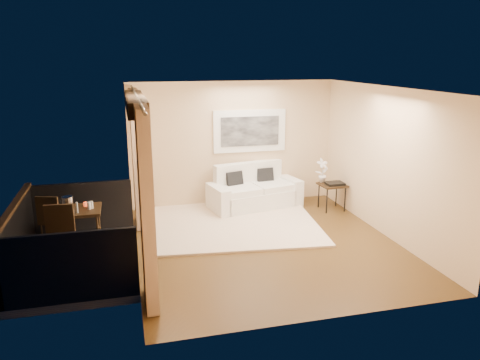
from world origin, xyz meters
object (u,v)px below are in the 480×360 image
object	(u,v)px
side_table	(332,187)
orchid	(322,171)
balcony_chair_far	(51,216)
balcony_chair_near	(59,233)
ice_bucket	(68,202)
bistro_table	(80,214)
sofa	(253,192)

from	to	relation	value
side_table	orchid	size ratio (longest dim) A/B	1.08
balcony_chair_far	balcony_chair_near	xyz separation A→B (m)	(0.26, -1.03, 0.07)
side_table	balcony_chair_far	xyz separation A→B (m)	(-5.57, -0.59, 0.01)
side_table	orchid	distance (m)	0.40
side_table	balcony_chair_near	size ratio (longest dim) A/B	0.56
balcony_chair_far	ice_bucket	distance (m)	0.67
balcony_chair_far	balcony_chair_near	bearing A→B (deg)	122.84
orchid	bistro_table	size ratio (longest dim) A/B	0.67
sofa	balcony_chair_far	bearing A→B (deg)	-175.56
bistro_table	balcony_chair_near	xyz separation A→B (m)	(-0.28, -0.50, -0.11)
orchid	bistro_table	xyz separation A→B (m)	(-4.87, -1.30, -0.13)
balcony_chair_near	sofa	bearing A→B (deg)	37.33
side_table	balcony_chair_far	distance (m)	5.60
sofa	balcony_chair_near	bearing A→B (deg)	-161.38
sofa	orchid	size ratio (longest dim) A/B	4.01
sofa	balcony_chair_near	distance (m)	4.34
balcony_chair_far	orchid	bearing A→B (deg)	-153.10
balcony_chair_far	ice_bucket	bearing A→B (deg)	147.28
side_table	orchid	xyz separation A→B (m)	(-0.16, 0.18, 0.32)
bistro_table	balcony_chair_far	distance (m)	0.78
balcony_chair_far	sofa	bearing A→B (deg)	-144.73
bistro_table	ice_bucket	size ratio (longest dim) A/B	3.92
orchid	ice_bucket	xyz separation A→B (m)	(-5.06, -1.21, 0.05)
sofa	bistro_table	bearing A→B (deg)	-165.69
balcony_chair_far	balcony_chair_near	size ratio (longest dim) A/B	0.89
orchid	bistro_table	bearing A→B (deg)	-165.10
balcony_chair_near	bistro_table	bearing A→B (deg)	67.54
side_table	balcony_chair_near	xyz separation A→B (m)	(-5.31, -1.62, 0.08)
balcony_chair_far	ice_bucket	size ratio (longest dim) A/B	4.53
bistro_table	balcony_chair_near	bearing A→B (deg)	-119.16
sofa	side_table	size ratio (longest dim) A/B	3.70
bistro_table	ice_bucket	distance (m)	0.28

